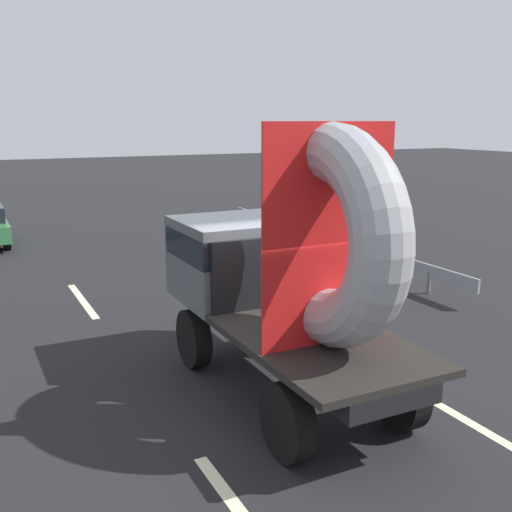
# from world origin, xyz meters

# --- Properties ---
(ground_plane) EXTENTS (120.00, 120.00, 0.00)m
(ground_plane) POSITION_xyz_m (0.00, 0.00, 0.00)
(ground_plane) COLOR black
(flatbed_truck) EXTENTS (2.02, 5.02, 4.01)m
(flatbed_truck) POSITION_xyz_m (-0.25, 0.07, 1.91)
(flatbed_truck) COLOR black
(flatbed_truck) RESTS_ON ground_plane
(guardrail) EXTENTS (0.10, 12.08, 0.71)m
(guardrail) POSITION_xyz_m (5.38, 7.51, 0.53)
(guardrail) COLOR gray
(guardrail) RESTS_ON ground_plane
(lane_dash_left_near) EXTENTS (0.16, 2.27, 0.01)m
(lane_dash_left_near) POSITION_xyz_m (-2.05, -2.35, 0.00)
(lane_dash_left_near) COLOR beige
(lane_dash_left_near) RESTS_ON ground_plane
(lane_dash_left_far) EXTENTS (0.16, 2.92, 0.01)m
(lane_dash_left_far) POSITION_xyz_m (-2.05, 6.09, 0.00)
(lane_dash_left_far) COLOR beige
(lane_dash_left_far) RESTS_ON ground_plane
(lane_dash_right_near) EXTENTS (0.16, 2.76, 0.01)m
(lane_dash_right_near) POSITION_xyz_m (1.55, -1.81, 0.00)
(lane_dash_right_near) COLOR beige
(lane_dash_right_near) RESTS_ON ground_plane
(lane_dash_right_far) EXTENTS (0.16, 2.92, 0.01)m
(lane_dash_right_far) POSITION_xyz_m (1.55, 5.38, 0.00)
(lane_dash_right_far) COLOR beige
(lane_dash_right_far) RESTS_ON ground_plane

